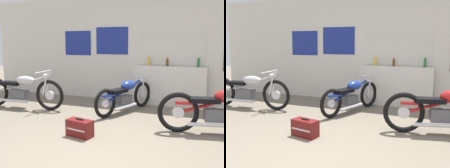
# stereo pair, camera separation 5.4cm
# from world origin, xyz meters

# --- Properties ---
(ground_plane) EXTENTS (24.00, 24.00, 0.00)m
(ground_plane) POSITION_xyz_m (0.00, 0.00, 0.00)
(ground_plane) COLOR #706656
(wall_back) EXTENTS (10.00, 0.07, 2.80)m
(wall_back) POSITION_xyz_m (0.01, 3.63, 1.40)
(wall_back) COLOR silver
(wall_back) RESTS_ON ground_plane
(sill_counter) EXTENTS (1.77, 0.28, 0.98)m
(sill_counter) POSITION_xyz_m (0.47, 3.45, 0.49)
(sill_counter) COLOR silver
(sill_counter) RESTS_ON ground_plane
(bottle_leftmost) EXTENTS (0.07, 0.07, 0.28)m
(bottle_leftmost) POSITION_xyz_m (-0.07, 3.46, 1.11)
(bottle_leftmost) COLOR gold
(bottle_leftmost) RESTS_ON sill_counter
(bottle_left_center) EXTENTS (0.07, 0.07, 0.22)m
(bottle_left_center) POSITION_xyz_m (0.40, 3.44, 1.08)
(bottle_left_center) COLOR #5B3814
(bottle_left_center) RESTS_ON sill_counter
(bottle_center) EXTENTS (0.06, 0.06, 0.27)m
(bottle_center) POSITION_xyz_m (1.13, 3.47, 1.10)
(bottle_center) COLOR #23662D
(bottle_center) RESTS_ON sill_counter
(motorcycle_red) EXTENTS (2.10, 0.75, 0.91)m
(motorcycle_red) POSITION_xyz_m (1.66, 1.69, 0.43)
(motorcycle_red) COLOR black
(motorcycle_red) RESTS_ON ground_plane
(motorcycle_blue) EXTENTS (0.86, 1.84, 0.79)m
(motorcycle_blue) POSITION_xyz_m (-0.33, 2.46, 0.39)
(motorcycle_blue) COLOR black
(motorcycle_blue) RESTS_ON ground_plane
(motorcycle_silver) EXTENTS (2.23, 0.64, 0.91)m
(motorcycle_silver) POSITION_xyz_m (-2.76, 1.86, 0.44)
(motorcycle_silver) COLOR black
(motorcycle_silver) RESTS_ON ground_plane
(hard_case_darkred) EXTENTS (0.48, 0.30, 0.31)m
(hard_case_darkred) POSITION_xyz_m (-0.52, 0.68, 0.14)
(hard_case_darkred) COLOR maroon
(hard_case_darkred) RESTS_ON ground_plane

